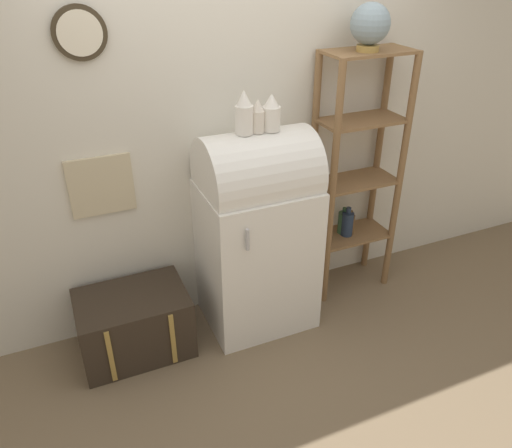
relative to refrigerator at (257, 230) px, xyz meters
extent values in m
plane|color=#7A664C|center=(0.00, -0.25, -0.73)|extent=(12.00, 12.00, 0.00)
cube|color=silver|center=(0.00, 0.32, 0.62)|extent=(7.00, 0.05, 2.70)
cylinder|color=#382D1E|center=(-0.91, 0.28, 1.28)|extent=(0.29, 0.03, 0.29)
cylinder|color=beige|center=(-0.91, 0.26, 1.28)|extent=(0.24, 0.01, 0.24)
cube|color=#C6B793|center=(-0.93, 0.28, 0.38)|extent=(0.39, 0.02, 0.38)
cube|color=white|center=(0.00, 0.00, -0.20)|extent=(0.73, 0.59, 1.06)
cylinder|color=white|center=(0.00, 0.00, 0.41)|extent=(0.72, 0.56, 0.56)
cylinder|color=#B7B7BC|center=(-0.20, -0.32, 0.15)|extent=(0.02, 0.02, 0.14)
cube|color=#33281E|center=(-0.89, 0.01, -0.52)|extent=(0.71, 0.50, 0.44)
cube|color=#AD8942|center=(-1.08, -0.24, -0.52)|extent=(0.03, 0.01, 0.39)
cube|color=#AD8942|center=(-0.69, -0.24, -0.52)|extent=(0.03, 0.01, 0.39)
cylinder|color=olive|center=(0.55, -0.03, 0.18)|extent=(0.05, 0.05, 1.83)
cylinder|color=olive|center=(1.12, -0.03, 0.18)|extent=(0.05, 0.05, 1.83)
cylinder|color=olive|center=(0.55, 0.25, 0.18)|extent=(0.05, 0.05, 1.83)
cylinder|color=olive|center=(1.12, 0.25, 0.18)|extent=(0.05, 0.05, 1.83)
cube|color=olive|center=(0.84, 0.11, -0.29)|extent=(0.60, 0.32, 0.02)
cube|color=olive|center=(0.84, 0.11, 0.17)|extent=(0.60, 0.32, 0.02)
cube|color=olive|center=(0.84, 0.11, 0.63)|extent=(0.60, 0.32, 0.02)
cube|color=olive|center=(0.84, 0.11, 1.08)|extent=(0.60, 0.32, 0.02)
cylinder|color=brown|center=(0.83, 0.11, -0.20)|extent=(0.07, 0.07, 0.16)
cylinder|color=brown|center=(0.83, 0.11, -0.10)|extent=(0.03, 0.03, 0.04)
cylinder|color=#23334C|center=(0.80, 0.10, -0.18)|extent=(0.09, 0.09, 0.19)
cylinder|color=#23334C|center=(0.80, 0.10, -0.06)|extent=(0.04, 0.04, 0.05)
cylinder|color=#335B3D|center=(0.79, 0.14, -0.19)|extent=(0.09, 0.09, 0.17)
cylinder|color=#335B3D|center=(0.79, 0.14, -0.08)|extent=(0.04, 0.04, 0.04)
cylinder|color=#AD8942|center=(0.80, 0.08, 1.11)|extent=(0.14, 0.14, 0.04)
sphere|color=#7F939E|center=(0.80, 0.08, 1.26)|extent=(0.25, 0.25, 0.25)
cylinder|color=white|center=(-0.09, 0.00, 0.78)|extent=(0.11, 0.11, 0.17)
cone|color=white|center=(-0.09, 0.00, 0.91)|extent=(0.09, 0.09, 0.09)
cylinder|color=silver|center=(0.00, -0.01, 0.76)|extent=(0.08, 0.08, 0.13)
cone|color=silver|center=(0.00, -0.01, 0.86)|extent=(0.07, 0.07, 0.07)
cylinder|color=white|center=(0.09, -0.01, 0.77)|extent=(0.11, 0.11, 0.15)
cone|color=white|center=(0.09, -0.01, 0.88)|extent=(0.09, 0.09, 0.08)
camera|label=1|loc=(-1.17, -2.67, 1.69)|focal=35.00mm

